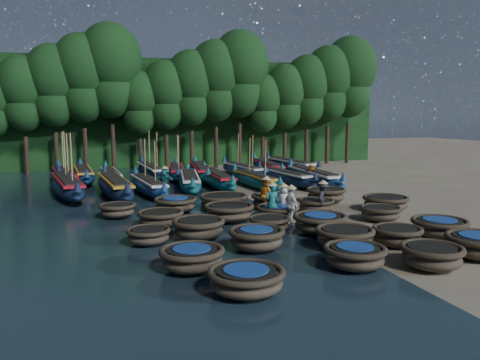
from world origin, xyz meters
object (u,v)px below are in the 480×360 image
object	(u,v)px
coracle_11	(199,228)
long_boat_1	(67,186)
coracle_1	(246,279)
long_boat_11	(111,176)
coracle_10	(148,235)
long_boat_4	(190,181)
coracle_2	(355,256)
coracle_18	(316,205)
coracle_22	(224,201)
coracle_5	(192,258)
long_boat_13	(177,172)
coracle_12	(269,223)
coracle_9	(439,227)
fisherman_1	(272,201)
coracle_16	(229,212)
coracle_17	(277,212)
coracle_7	(345,237)
long_boat_10	(83,174)
coracle_8	(397,235)
coracle_20	(117,210)
coracle_24	(326,194)
long_boat_3	(148,186)
long_boat_2	(115,186)
long_boat_16	(267,168)
long_boat_17	(291,166)
long_boat_12	(152,171)
fisherman_5	(165,179)
coracle_23	(270,201)
fisherman_6	(312,175)
coracle_21	(176,204)
long_boat_6	(255,180)
coracle_14	(381,213)
coracle_13	(320,223)
fisherman_3	(323,197)
fisherman_4	(291,204)
fisherman_2	(266,194)
fisherman_0	(284,200)
long_boat_7	(284,177)
coracle_3	(432,255)
long_boat_9	(64,177)
long_boat_5	(217,179)
long_boat_15	(243,170)
long_boat_14	(201,172)
coracle_15	(161,218)

from	to	relation	value
coracle_11	long_boat_1	world-z (taller)	long_boat_1
coracle_1	long_boat_11	xyz separation A→B (m)	(-2.51, 22.84, 0.09)
coracle_10	long_boat_4	world-z (taller)	long_boat_4
coracle_2	coracle_18	bearing A→B (deg)	70.57
coracle_22	long_boat_11	world-z (taller)	long_boat_11
coracle_5	long_boat_13	distance (m)	21.80
coracle_12	coracle_18	world-z (taller)	coracle_12
coracle_9	fisherman_1	world-z (taller)	fisherman_1
coracle_16	coracle_17	world-z (taller)	coracle_16
coracle_7	coracle_10	world-z (taller)	coracle_7
long_boat_10	long_boat_4	bearing A→B (deg)	-44.82
coracle_8	coracle_20	bearing A→B (deg)	139.56
coracle_17	coracle_24	world-z (taller)	coracle_24
long_boat_3	long_boat_10	distance (m)	7.90
long_boat_2	long_boat_3	bearing A→B (deg)	-2.67
coracle_18	long_boat_10	world-z (taller)	long_boat_10
coracle_22	long_boat_4	bearing A→B (deg)	91.95
long_boat_16	long_boat_17	size ratio (longest dim) A/B	0.98
coracle_16	long_boat_12	world-z (taller)	long_boat_12
coracle_20	fisherman_5	size ratio (longest dim) A/B	0.98
coracle_11	long_boat_12	size ratio (longest dim) A/B	0.25
coracle_17	coracle_23	size ratio (longest dim) A/B	1.03
fisherman_6	coracle_10	bearing A→B (deg)	-116.76
long_boat_12	coracle_7	bearing A→B (deg)	-82.95
long_boat_12	coracle_21	bearing A→B (deg)	-96.38
long_boat_6	long_boat_11	world-z (taller)	long_boat_6
coracle_2	coracle_14	xyz separation A→B (m)	(4.86, 5.60, -0.05)
coracle_10	long_boat_17	bearing A→B (deg)	52.28
coracle_16	coracle_7	bearing A→B (deg)	-64.08
coracle_13	long_boat_12	size ratio (longest dim) A/B	0.27
coracle_20	long_boat_6	xyz separation A→B (m)	(9.45, 6.66, 0.13)
long_boat_6	fisherman_3	distance (m)	8.84
coracle_8	fisherman_4	world-z (taller)	fisherman_4
fisherman_6	coracle_8	bearing A→B (deg)	-81.80
coracle_8	coracle_13	size ratio (longest dim) A/B	0.83
long_boat_3	fisherman_5	bearing A→B (deg)	21.08
long_boat_1	fisherman_2	distance (m)	12.65
coracle_23	fisherman_1	size ratio (longest dim) A/B	1.18
long_boat_4	fisherman_0	world-z (taller)	fisherman_0
fisherman_4	long_boat_7	bearing A→B (deg)	-30.90
coracle_3	coracle_20	bearing A→B (deg)	130.11
long_boat_1	long_boat_11	size ratio (longest dim) A/B	1.19
long_boat_9	long_boat_17	size ratio (longest dim) A/B	0.95
fisherman_1	long_boat_4	bearing A→B (deg)	-71.82
coracle_5	long_boat_5	size ratio (longest dim) A/B	0.25
long_boat_3	long_boat_13	size ratio (longest dim) A/B	1.02
coracle_3	long_boat_5	xyz separation A→B (m)	(-2.10, 18.47, 0.11)
long_boat_15	long_boat_14	bearing A→B (deg)	177.88
coracle_15	fisherman_3	xyz separation A→B (m)	(8.16, 0.31, 0.43)
fisherman_3	coracle_15	bearing A→B (deg)	128.73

